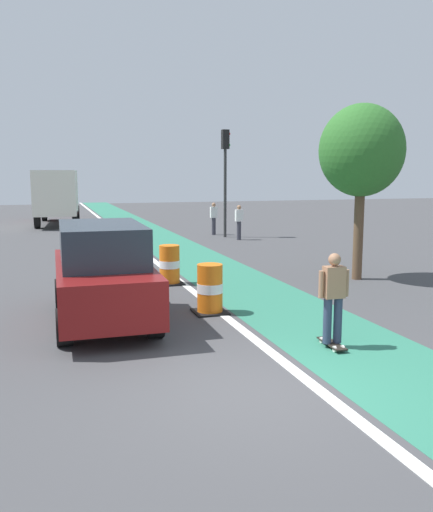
{
  "coord_description": "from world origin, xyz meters",
  "views": [
    {
      "loc": [
        -2.72,
        -6.88,
        3.06
      ],
      "look_at": [
        1.16,
        5.36,
        1.1
      ],
      "focal_mm": 38.14,
      "sensor_mm": 36.0,
      "label": 1
    }
  ],
  "objects_px": {
    "traffic_barrel_mid": "(170,265)",
    "skateboarder_on_lane": "(333,297)",
    "parked_suv_nearest": "(103,272)",
    "traffic_barrel_front": "(210,289)",
    "delivery_truck_down_block": "(57,194)",
    "pedestrian_waiting": "(214,218)",
    "pedestrian_crossing": "(239,221)",
    "street_tree_sidewalk": "(362,152)",
    "traffic_light_corner": "(225,164)"
  },
  "relations": [
    {
      "from": "skateboarder_on_lane",
      "to": "pedestrian_waiting",
      "type": "distance_m",
      "value": 18.01
    },
    {
      "from": "delivery_truck_down_block",
      "to": "pedestrian_crossing",
      "type": "relative_size",
      "value": 4.82
    },
    {
      "from": "parked_suv_nearest",
      "to": "street_tree_sidewalk",
      "type": "bearing_deg",
      "value": 17.81
    },
    {
      "from": "traffic_light_corner",
      "to": "street_tree_sidewalk",
      "type": "height_order",
      "value": "traffic_light_corner"
    },
    {
      "from": "pedestrian_waiting",
      "to": "traffic_barrel_front",
      "type": "bearing_deg",
      "value": -107.62
    },
    {
      "from": "traffic_light_corner",
      "to": "pedestrian_waiting",
      "type": "height_order",
      "value": "traffic_light_corner"
    },
    {
      "from": "traffic_barrel_front",
      "to": "skateboarder_on_lane",
      "type": "bearing_deg",
      "value": -65.19
    },
    {
      "from": "traffic_barrel_front",
      "to": "traffic_barrel_mid",
      "type": "bearing_deg",
      "value": 92.48
    },
    {
      "from": "delivery_truck_down_block",
      "to": "street_tree_sidewalk",
      "type": "height_order",
      "value": "street_tree_sidewalk"
    },
    {
      "from": "traffic_barrel_front",
      "to": "delivery_truck_down_block",
      "type": "distance_m",
      "value": 23.12
    },
    {
      "from": "skateboarder_on_lane",
      "to": "pedestrian_waiting",
      "type": "xyz_separation_m",
      "value": [
        3.32,
        17.71,
        -0.05
      ]
    },
    {
      "from": "traffic_light_corner",
      "to": "skateboarder_on_lane",
      "type": "bearing_deg",
      "value": -102.09
    },
    {
      "from": "traffic_barrel_front",
      "to": "parked_suv_nearest",
      "type": "bearing_deg",
      "value": 179.94
    },
    {
      "from": "traffic_light_corner",
      "to": "street_tree_sidewalk",
      "type": "bearing_deg",
      "value": -88.49
    },
    {
      "from": "skateboarder_on_lane",
      "to": "street_tree_sidewalk",
      "type": "distance_m",
      "value": 7.17
    },
    {
      "from": "skateboarder_on_lane",
      "to": "traffic_light_corner",
      "type": "height_order",
      "value": "traffic_light_corner"
    },
    {
      "from": "parked_suv_nearest",
      "to": "pedestrian_waiting",
      "type": "relative_size",
      "value": 2.87
    },
    {
      "from": "traffic_barrel_front",
      "to": "delivery_truck_down_block",
      "type": "height_order",
      "value": "delivery_truck_down_block"
    },
    {
      "from": "parked_suv_nearest",
      "to": "traffic_light_corner",
      "type": "relative_size",
      "value": 0.91
    },
    {
      "from": "traffic_barrel_mid",
      "to": "traffic_barrel_front",
      "type": "bearing_deg",
      "value": -87.52
    },
    {
      "from": "parked_suv_nearest",
      "to": "traffic_barrel_front",
      "type": "xyz_separation_m",
      "value": [
        2.31,
        -0.0,
        -0.5
      ]
    },
    {
      "from": "traffic_barrel_front",
      "to": "traffic_barrel_mid",
      "type": "relative_size",
      "value": 1.0
    },
    {
      "from": "traffic_barrel_mid",
      "to": "skateboarder_on_lane",
      "type": "bearing_deg",
      "value": -76.57
    },
    {
      "from": "parked_suv_nearest",
      "to": "pedestrian_waiting",
      "type": "height_order",
      "value": "parked_suv_nearest"
    },
    {
      "from": "skateboarder_on_lane",
      "to": "pedestrian_crossing",
      "type": "distance_m",
      "value": 15.83
    },
    {
      "from": "traffic_barrel_front",
      "to": "delivery_truck_down_block",
      "type": "bearing_deg",
      "value": 96.46
    },
    {
      "from": "parked_suv_nearest",
      "to": "delivery_truck_down_block",
      "type": "relative_size",
      "value": 0.6
    },
    {
      "from": "skateboarder_on_lane",
      "to": "parked_suv_nearest",
      "type": "bearing_deg",
      "value": 141.2
    },
    {
      "from": "parked_suv_nearest",
      "to": "traffic_barrel_mid",
      "type": "height_order",
      "value": "parked_suv_nearest"
    },
    {
      "from": "traffic_barrel_mid",
      "to": "street_tree_sidewalk",
      "type": "relative_size",
      "value": 0.22
    },
    {
      "from": "delivery_truck_down_block",
      "to": "street_tree_sidewalk",
      "type": "bearing_deg",
      "value": -69.13
    },
    {
      "from": "traffic_barrel_front",
      "to": "pedestrian_waiting",
      "type": "distance_m",
      "value": 15.48
    },
    {
      "from": "skateboarder_on_lane",
      "to": "pedestrian_crossing",
      "type": "relative_size",
      "value": 1.05
    },
    {
      "from": "parked_suv_nearest",
      "to": "street_tree_sidewalk",
      "type": "height_order",
      "value": "street_tree_sidewalk"
    },
    {
      "from": "skateboarder_on_lane",
      "to": "traffic_barrel_front",
      "type": "xyz_separation_m",
      "value": [
        -1.37,
        2.96,
        -0.38
      ]
    },
    {
      "from": "delivery_truck_down_block",
      "to": "pedestrian_crossing",
      "type": "height_order",
      "value": "delivery_truck_down_block"
    },
    {
      "from": "traffic_barrel_mid",
      "to": "street_tree_sidewalk",
      "type": "bearing_deg",
      "value": -10.08
    },
    {
      "from": "parked_suv_nearest",
      "to": "traffic_light_corner",
      "type": "height_order",
      "value": "traffic_light_corner"
    },
    {
      "from": "parked_suv_nearest",
      "to": "traffic_light_corner",
      "type": "xyz_separation_m",
      "value": [
        7.24,
        13.66,
        2.47
      ]
    },
    {
      "from": "parked_suv_nearest",
      "to": "delivery_truck_down_block",
      "type": "bearing_deg",
      "value": 90.71
    },
    {
      "from": "delivery_truck_down_block",
      "to": "pedestrian_waiting",
      "type": "relative_size",
      "value": 4.82
    },
    {
      "from": "skateboarder_on_lane",
      "to": "traffic_barrel_mid",
      "type": "distance_m",
      "value": 6.52
    },
    {
      "from": "traffic_barrel_mid",
      "to": "parked_suv_nearest",
      "type": "bearing_deg",
      "value": -122.7
    },
    {
      "from": "street_tree_sidewalk",
      "to": "parked_suv_nearest",
      "type": "bearing_deg",
      "value": -162.19
    },
    {
      "from": "traffic_light_corner",
      "to": "pedestrian_crossing",
      "type": "bearing_deg",
      "value": -78.43
    },
    {
      "from": "delivery_truck_down_block",
      "to": "street_tree_sidewalk",
      "type": "distance_m",
      "value": 22.03
    },
    {
      "from": "pedestrian_crossing",
      "to": "street_tree_sidewalk",
      "type": "bearing_deg",
      "value": -89.77
    },
    {
      "from": "skateboarder_on_lane",
      "to": "delivery_truck_down_block",
      "type": "relative_size",
      "value": 0.22
    },
    {
      "from": "traffic_barrel_front",
      "to": "street_tree_sidewalk",
      "type": "xyz_separation_m",
      "value": [
        5.22,
        2.42,
        3.14
      ]
    },
    {
      "from": "traffic_barrel_mid",
      "to": "delivery_truck_down_block",
      "type": "height_order",
      "value": "delivery_truck_down_block"
    }
  ]
}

